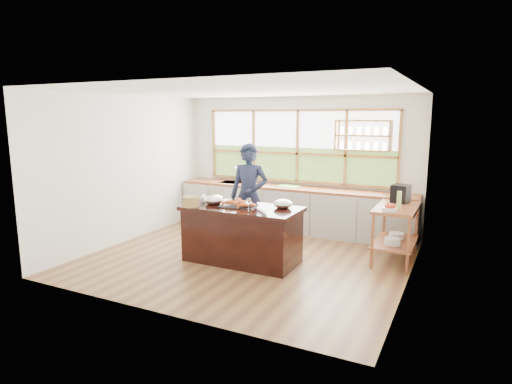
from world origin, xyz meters
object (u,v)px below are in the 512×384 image
Objects in this scene: island at (242,234)px; cook at (249,196)px; wicker_basket at (191,202)px; espresso_machine at (401,194)px.

island is 1.00× the size of cook.
espresso_machine is at bearing 31.91° from wicker_basket.
island is 0.91m from cook.
wicker_basket is at bearing -154.39° from island.
island is at bearing 25.61° from wicker_basket.
island is at bearing -80.85° from cook.
cook is 7.33× the size of wicker_basket.
wicker_basket reaches higher than island.
island is 7.34× the size of wicker_basket.
espresso_machine is (2.19, 1.47, 0.59)m from island.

